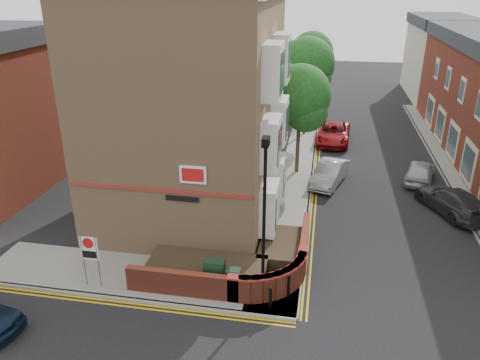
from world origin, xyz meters
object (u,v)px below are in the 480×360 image
(lamppost, at_px, (264,219))
(silver_car_near, at_px, (329,173))
(utility_cabinet_large, at_px, (215,274))
(zone_sign, at_px, (90,252))

(lamppost, distance_m, silver_car_near, 12.01)
(utility_cabinet_large, relative_size, zone_sign, 0.55)
(utility_cabinet_large, xyz_separation_m, silver_car_near, (4.31, 11.36, -0.06))
(utility_cabinet_large, height_order, zone_sign, zone_sign)
(zone_sign, height_order, silver_car_near, zone_sign)
(silver_car_near, bearing_deg, zone_sign, -110.49)
(utility_cabinet_large, height_order, silver_car_near, silver_car_near)
(lamppost, height_order, silver_car_near, lamppost)
(zone_sign, bearing_deg, silver_car_near, 53.45)
(silver_car_near, bearing_deg, utility_cabinet_large, -94.74)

